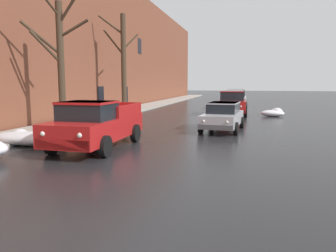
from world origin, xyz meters
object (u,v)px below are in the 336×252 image
at_px(sedan_silver_parked_kerbside_close, 223,116).
at_px(suv_white_parked_far_down_block, 235,98).
at_px(suv_red_parked_kerbside_mid, 232,102).
at_px(bare_tree_mid_block, 123,62).
at_px(pickup_truck_red_approaching_near_lane, 96,124).
at_px(bare_tree_second_along_sidewalk, 60,60).

height_order(sedan_silver_parked_kerbside_close, suv_white_parked_far_down_block, suv_white_parked_far_down_block).
bearing_deg(sedan_silver_parked_kerbside_close, suv_red_parked_kerbside_mid, 89.82).
xyz_separation_m(bare_tree_mid_block, suv_red_parked_kerbside_mid, (7.81, 1.77, -2.89)).
bearing_deg(sedan_silver_parked_kerbside_close, pickup_truck_red_approaching_near_lane, -126.11).
relative_size(suv_red_parked_kerbside_mid, suv_white_parked_far_down_block, 0.89).
xyz_separation_m(bare_tree_second_along_sidewalk, suv_red_parked_kerbside_mid, (7.76, 10.15, -2.52)).
xyz_separation_m(bare_tree_second_along_sidewalk, bare_tree_mid_block, (-0.05, 8.38, 0.37)).
bearing_deg(bare_tree_second_along_sidewalk, bare_tree_mid_block, 90.33).
xyz_separation_m(bare_tree_mid_block, suv_white_parked_far_down_block, (7.81, 7.86, -2.89)).
height_order(bare_tree_mid_block, suv_white_parked_far_down_block, bare_tree_mid_block).
height_order(bare_tree_second_along_sidewalk, sedan_silver_parked_kerbside_close, bare_tree_second_along_sidewalk).
height_order(bare_tree_second_along_sidewalk, bare_tree_mid_block, bare_tree_mid_block).
xyz_separation_m(bare_tree_mid_block, pickup_truck_red_approaching_near_lane, (3.60, -11.88, -3.00)).
distance_m(bare_tree_mid_block, suv_red_parked_kerbside_mid, 8.52).
bearing_deg(suv_red_parked_kerbside_mid, bare_tree_second_along_sidewalk, -127.41).
distance_m(bare_tree_mid_block, sedan_silver_parked_kerbside_close, 10.40).
distance_m(bare_tree_second_along_sidewalk, sedan_silver_parked_kerbside_close, 8.51).
xyz_separation_m(pickup_truck_red_approaching_near_lane, suv_red_parked_kerbside_mid, (4.21, 13.65, 0.11)).
height_order(bare_tree_second_along_sidewalk, suv_white_parked_far_down_block, bare_tree_second_along_sidewalk).
distance_m(pickup_truck_red_approaching_near_lane, suv_red_parked_kerbside_mid, 14.29).
relative_size(bare_tree_mid_block, suv_red_parked_kerbside_mid, 1.69).
height_order(pickup_truck_red_approaching_near_lane, suv_red_parked_kerbside_mid, suv_red_parked_kerbside_mid).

